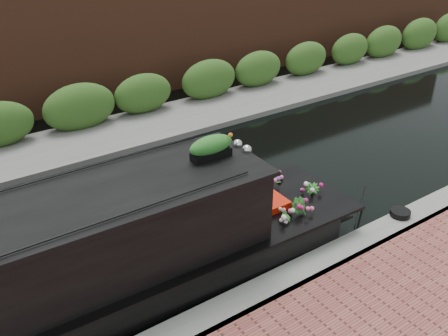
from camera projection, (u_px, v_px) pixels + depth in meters
ground at (167, 211)px, 10.73m from camera, size 80.00×80.00×0.00m
near_bank_coping at (263, 301)px, 8.34m from camera, size 40.00×0.60×0.50m
far_bank_path at (94, 143)px, 13.78m from camera, size 40.00×2.40×0.34m
far_hedge at (82, 132)px, 14.43m from camera, size 40.00×1.10×2.80m
far_brick_wall at (58, 110)px, 15.95m from camera, size 40.00×1.00×8.00m
narrowboat at (22, 295)px, 7.30m from camera, size 11.61×2.31×2.72m
rope_fender at (323, 203)px, 10.69m from camera, size 0.37×0.35×0.37m
coiled_mooring_rope at (400, 213)px, 10.12m from camera, size 0.41×0.41×0.12m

